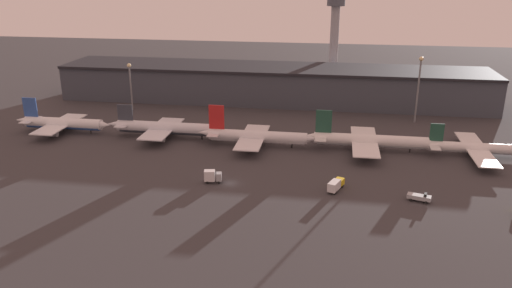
# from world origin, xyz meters

# --- Properties ---
(ground) EXTENTS (600.00, 600.00, 0.00)m
(ground) POSITION_xyz_m (0.00, 0.00, 0.00)
(ground) COLOR #383538
(terminal_building) EXTENTS (201.21, 31.30, 16.70)m
(terminal_building) POSITION_xyz_m (0.00, 99.13, 8.39)
(terminal_building) COLOR #3D424C
(terminal_building) RESTS_ON ground
(airplane_0) EXTENTS (39.41, 27.79, 13.40)m
(airplane_0) POSITION_xyz_m (-74.30, 37.72, 3.63)
(airplane_0) COLOR white
(airplane_0) RESTS_ON ground
(airplane_1) EXTENTS (46.89, 27.68, 12.25)m
(airplane_1) POSITION_xyz_m (-32.47, 37.78, 3.77)
(airplane_1) COLOR silver
(airplane_1) RESTS_ON ground
(airplane_2) EXTENTS (43.35, 29.10, 14.60)m
(airplane_2) POSITION_xyz_m (2.48, 33.89, 3.58)
(airplane_2) COLOR silver
(airplane_2) RESTS_ON ground
(airplane_3) EXTENTS (47.04, 32.98, 13.96)m
(airplane_3) POSITION_xyz_m (42.10, 35.61, 3.59)
(airplane_3) COLOR white
(airplane_3) RESTS_ON ground
(airplane_4) EXTENTS (43.00, 35.23, 10.95)m
(airplane_4) POSITION_xyz_m (79.17, 35.41, 2.94)
(airplane_4) COLOR white
(airplane_4) RESTS_ON ground
(service_vehicle_0) EXTENTS (6.67, 3.91, 2.65)m
(service_vehicle_0) POSITION_xyz_m (53.84, -3.74, 1.25)
(service_vehicle_0) COLOR #9EA3A8
(service_vehicle_0) RESTS_ON ground
(service_vehicle_2) EXTENTS (5.45, 3.21, 3.91)m
(service_vehicle_2) POSITION_xyz_m (-5.28, -0.38, 2.11)
(service_vehicle_2) COLOR #9EA3A8
(service_vehicle_2) RESTS_ON ground
(service_vehicle_3) EXTENTS (5.01, 8.15, 3.25)m
(service_vehicle_3) POSITION_xyz_m (31.07, -0.26, 1.83)
(service_vehicle_3) COLOR gold
(service_vehicle_3) RESTS_ON ground
(lamp_post_0) EXTENTS (1.80, 1.80, 21.10)m
(lamp_post_0) POSITION_xyz_m (-60.35, 73.29, 13.73)
(lamp_post_0) COLOR slate
(lamp_post_0) RESTS_ON ground
(lamp_post_1) EXTENTS (1.80, 1.80, 27.30)m
(lamp_post_1) POSITION_xyz_m (62.98, 73.29, 17.16)
(lamp_post_1) COLOR slate
(lamp_post_1) RESTS_ON ground
(control_tower) EXTENTS (9.00, 9.00, 49.49)m
(control_tower) POSITION_xyz_m (28.00, 129.01, 28.47)
(control_tower) COLOR #99999E
(control_tower) RESTS_ON ground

